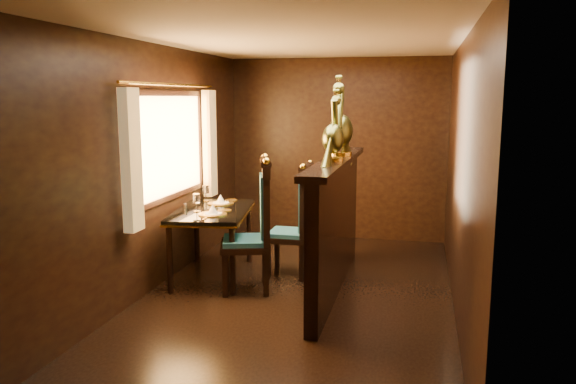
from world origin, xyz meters
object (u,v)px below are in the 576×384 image
dining_table (212,216)px  chair_left (258,221)px  chair_right (299,217)px  peacock_right (341,116)px  peacock_left (333,125)px

dining_table → chair_left: (0.61, -0.31, 0.04)m
chair_right → peacock_right: 1.19m
chair_left → peacock_right: size_ratio=1.70×
peacock_left → chair_right: bearing=127.4°
dining_table → chair_right: size_ratio=1.08×
peacock_left → peacock_right: bearing=90.0°
chair_left → peacock_left: (0.77, -0.04, 0.98)m
dining_table → chair_right: 0.96m
dining_table → peacock_left: peacock_left is taller
dining_table → chair_right: (0.93, 0.24, -0.02)m
chair_right → peacock_left: 1.27m
chair_left → peacock_right: bearing=14.8°
dining_table → peacock_right: 1.76m
chair_left → chair_right: (0.31, 0.55, -0.06)m
chair_left → dining_table: bearing=135.7°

